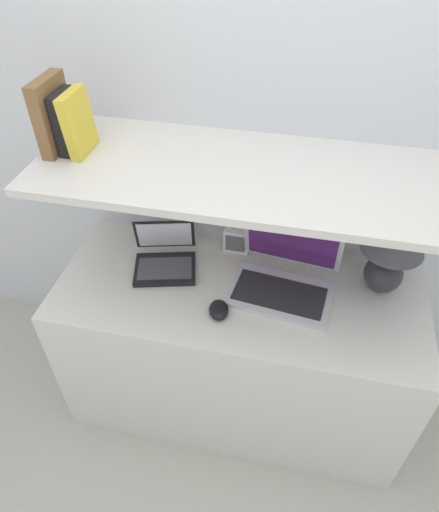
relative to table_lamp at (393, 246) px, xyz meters
name	(u,v)px	position (x,y,z in m)	size (l,w,h in m)	color
ground_plane	(222,454)	(-0.52, -0.43, -0.94)	(12.00, 12.00, 0.00)	#B2AD9E
wall_back	(261,134)	(-0.52, 0.23, 0.26)	(6.00, 0.05, 2.40)	silver
desk	(237,349)	(-0.52, -0.13, -0.57)	(1.41, 0.60, 0.73)	silver
back_riser	(251,261)	(-0.52, 0.19, -0.34)	(1.41, 0.04, 1.19)	silver
shelf	(247,173)	(-0.52, -0.06, 0.27)	(1.41, 0.54, 0.03)	silver
table_lamp	(393,246)	(0.00, 0.00, 0.00)	(0.23, 0.23, 0.34)	#2D2D33
laptop_large	(284,276)	(-0.36, -0.08, -0.15)	(0.42, 0.35, 0.26)	silver
laptop_small	(165,258)	(-0.84, -0.06, -0.17)	(0.29, 0.28, 0.18)	black
computer_mouse	(219,310)	(-0.58, -0.26, -0.19)	(0.09, 0.11, 0.04)	black
router_box	(237,239)	(-0.58, 0.11, -0.15)	(0.10, 0.07, 0.11)	white
book_brown	(52,115)	(-1.18, -0.06, 0.40)	(0.04, 0.18, 0.24)	brown
book_black	(66,122)	(-1.14, -0.06, 0.38)	(0.03, 0.12, 0.20)	black
book_yellow	(78,123)	(-1.09, -0.06, 0.38)	(0.05, 0.15, 0.21)	gold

